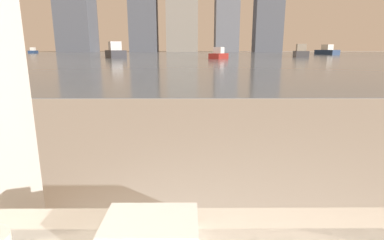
% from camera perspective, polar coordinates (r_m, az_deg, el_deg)
% --- Properties ---
extents(towel_stack, '(0.29, 0.19, 0.08)m').
position_cam_1_polar(towel_stack, '(0.98, -7.79, -20.12)').
color(towel_stack, white).
rests_on(towel_stack, bathtub).
extents(harbor_water, '(180.00, 110.00, 0.01)m').
position_cam_1_polar(harbor_water, '(61.89, -0.28, 12.36)').
color(harbor_water, slate).
rests_on(harbor_water, ground_plane).
extents(harbor_boat_0, '(2.05, 4.14, 1.48)m').
position_cam_1_polar(harbor_boat_0, '(88.77, -28.02, 11.49)').
color(harbor_boat_0, navy).
rests_on(harbor_boat_0, harbor_water).
extents(harbor_boat_1, '(2.68, 5.00, 1.78)m').
position_cam_1_polar(harbor_boat_1, '(45.20, 20.00, 12.00)').
color(harbor_boat_1, '#4C4C51').
rests_on(harbor_boat_1, harbor_water).
extents(harbor_boat_2, '(2.58, 3.69, 1.32)m').
position_cam_1_polar(harbor_boat_2, '(35.29, 5.13, 12.29)').
color(harbor_boat_2, maroon).
rests_on(harbor_boat_2, harbor_water).
extents(harbor_boat_3, '(3.17, 5.51, 1.96)m').
position_cam_1_polar(harbor_boat_3, '(66.29, 24.30, 11.88)').
color(harbor_boat_3, navy).
rests_on(harbor_boat_3, harbor_water).
extents(harbor_boat_4, '(3.79, 5.67, 2.01)m').
position_cam_1_polar(harbor_boat_4, '(40.09, -14.42, 12.41)').
color(harbor_boat_4, '#2D2D33').
rests_on(harbor_boat_4, harbor_water).
extents(skyline_tower_0, '(12.38, 12.40, 23.72)m').
position_cam_1_polar(skyline_tower_0, '(125.79, -21.17, 17.44)').
color(skyline_tower_0, '#4C515B').
rests_on(skyline_tower_0, ground_plane).
extents(skyline_tower_4, '(10.27, 6.94, 24.53)m').
position_cam_1_polar(skyline_tower_4, '(122.01, 14.32, 18.25)').
color(skyline_tower_4, '#4C515B').
rests_on(skyline_tower_4, ground_plane).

